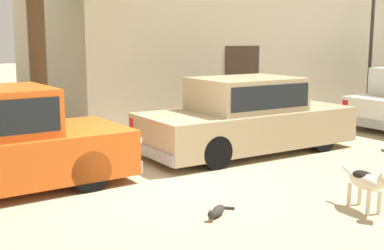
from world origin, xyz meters
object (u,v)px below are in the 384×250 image
(stray_dog_spotted, at_px, (368,181))
(street_lamp, at_px, (372,31))
(stray_cat, at_px, (217,211))
(parked_sedan_second, at_px, (247,116))

(stray_dog_spotted, relative_size, street_lamp, 0.27)
(stray_cat, height_order, street_lamp, street_lamp)
(stray_cat, distance_m, street_lamp, 10.20)
(stray_cat, relative_size, street_lamp, 0.15)
(stray_dog_spotted, height_order, street_lamp, street_lamp)
(parked_sedan_second, relative_size, stray_dog_spotted, 4.45)
(parked_sedan_second, height_order, stray_dog_spotted, parked_sedan_second)
(parked_sedan_second, xyz_separation_m, stray_cat, (-2.68, -2.81, -0.68))
(parked_sedan_second, height_order, stray_cat, parked_sedan_second)
(stray_dog_spotted, relative_size, stray_cat, 1.79)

